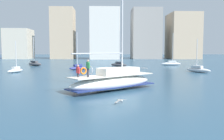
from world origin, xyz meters
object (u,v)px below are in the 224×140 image
Objects in this scene: moored_cutter_left at (15,70)px; moored_cutter_right at (35,64)px; main_sailboat at (113,81)px; moored_ketch_distant at (198,69)px; seagull at (121,100)px; moored_sloop_near at (79,67)px; moored_catamaran at (171,63)px; moored_sloop_far at (119,64)px.

moored_cutter_right reaches higher than moored_cutter_left.
main_sailboat is 2.20× the size of moored_cutter_left.
moored_cutter_right is (-18.00, 36.89, -0.34)m from main_sailboat.
moored_ketch_distant is 28.83m from seagull.
moored_cutter_left is 5.34× the size of seagull.
main_sailboat reaches higher than moored_cutter_right.
moored_sloop_near is 25.99m from moored_catamaran.
moored_sloop_near is at bearing 101.22° from seagull.
moored_cutter_right is (-1.66, 17.94, 0.12)m from moored_cutter_left.
moored_sloop_near is at bearing 103.50° from main_sailboat.
moored_sloop_far is 1.02× the size of moored_catamaran.
moored_cutter_left is at bearing -152.94° from moored_sloop_near.
moored_sloop_near is 1.26× the size of moored_ketch_distant.
moored_cutter_right is (-34.66, -0.43, -0.01)m from moored_catamaran.
moored_cutter_left is (-33.00, -18.37, -0.13)m from moored_catamaran.
moored_cutter_right is at bearing 116.01° from main_sailboat.
moored_sloop_near is 22.58m from moored_ketch_distant.
moored_ketch_distant is at bearing -1.76° from moored_cutter_left.
moored_sloop_near is (-5.84, 24.32, -0.39)m from main_sailboat.
seagull is (-2.60, -39.80, -0.29)m from moored_sloop_far.
moored_cutter_right is at bearing -179.28° from moored_catamaran.
moored_cutter_left is 18.01m from moored_cutter_right.
moored_cutter_right is at bearing 170.78° from moored_sloop_far.
moored_sloop_far is 24.07m from moored_cutter_left.
moored_sloop_far reaches higher than moored_cutter_left.
moored_cutter_left is 32.18m from moored_ketch_distant.
moored_cutter_left is at bearing -142.79° from moored_sloop_far.
main_sailboat is at bearing -94.83° from moored_sloop_far.
moored_catamaran reaches higher than moored_cutter_left.
moored_ketch_distant is at bearing 57.26° from seagull.
moored_catamaran is at bearing 65.94° from main_sailboat.
moored_cutter_left is at bearing 178.24° from moored_ketch_distant.
moored_ketch_distant is (12.99, -15.55, -0.05)m from moored_sloop_far.
main_sailboat is 40.88m from moored_catamaran.
moored_ketch_distant is (33.82, -18.93, -0.05)m from moored_cutter_right.
moored_catamaran is 7.99× the size of seagull.
moored_sloop_near is at bearing 163.66° from moored_ketch_distant.
main_sailboat is 1.69× the size of moored_cutter_right.
moored_cutter_left is at bearing -84.71° from moored_cutter_right.
main_sailboat is 23.94m from moored_ketch_distant.
moored_sloop_far is 1.43× the size of moored_ketch_distant.
main_sailboat reaches higher than seagull.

